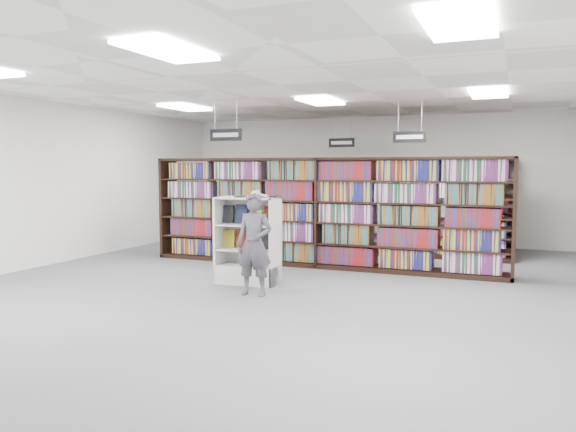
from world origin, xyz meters
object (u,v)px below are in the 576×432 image
at_px(endcap_display, 249,254).
at_px(shopper, 254,244).
at_px(open_book, 257,195).
at_px(bookshelf_row_near, 320,212).

bearing_deg(endcap_display, shopper, -61.18).
xyz_separation_m(endcap_display, open_book, (0.14, 0.02, 0.98)).
distance_m(endcap_display, open_book, 0.99).
bearing_deg(endcap_display, bookshelf_row_near, 70.20).
height_order(bookshelf_row_near, endcap_display, bookshelf_row_near).
relative_size(bookshelf_row_near, endcap_display, 4.88).
bearing_deg(bookshelf_row_near, shopper, -92.28).
bearing_deg(open_book, bookshelf_row_near, 59.71).
height_order(bookshelf_row_near, shopper, bookshelf_row_near).
distance_m(bookshelf_row_near, endcap_display, 2.09).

